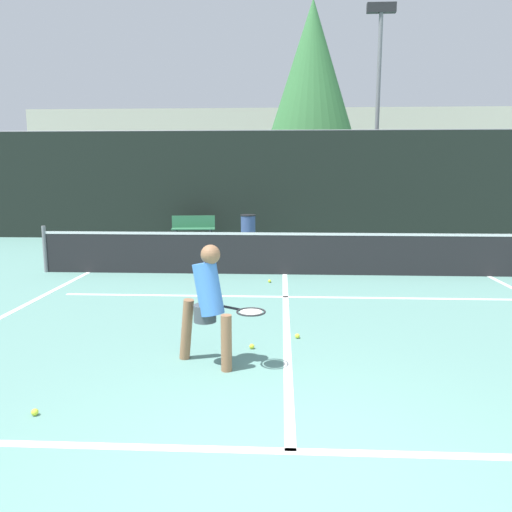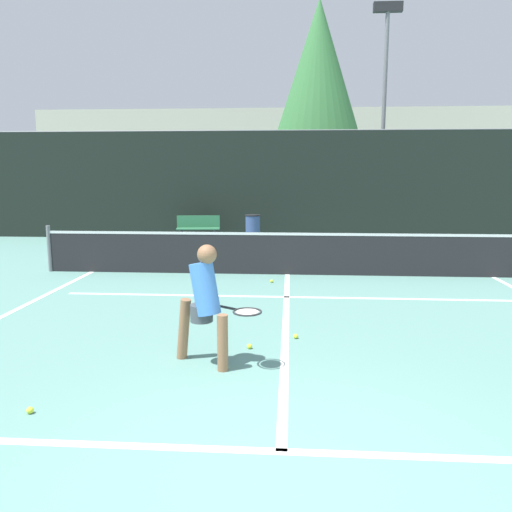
{
  "view_description": "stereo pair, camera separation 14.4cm",
  "coord_description": "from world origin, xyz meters",
  "px_view_note": "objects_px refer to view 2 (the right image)",
  "views": [
    {
      "loc": [
        -0.09,
        -3.38,
        2.26
      ],
      "look_at": [
        -0.49,
        4.45,
        0.95
      ],
      "focal_mm": 35.0,
      "sensor_mm": 36.0,
      "label": 1
    },
    {
      "loc": [
        0.05,
        -3.37,
        2.26
      ],
      "look_at": [
        -0.49,
        4.45,
        0.95
      ],
      "focal_mm": 35.0,
      "sensor_mm": 36.0,
      "label": 2
    }
  ],
  "objects_px": {
    "player_practicing": "(205,300)",
    "parked_car": "(261,211)",
    "courtside_bench": "(198,228)",
    "trash_bin": "(253,229)"
  },
  "relations": [
    {
      "from": "trash_bin",
      "to": "player_practicing",
      "type": "bearing_deg",
      "value": -88.76
    },
    {
      "from": "player_practicing",
      "to": "parked_car",
      "type": "relative_size",
      "value": 0.32
    },
    {
      "from": "courtside_bench",
      "to": "parked_car",
      "type": "xyz_separation_m",
      "value": [
        1.75,
        5.28,
        0.19
      ]
    },
    {
      "from": "trash_bin",
      "to": "courtside_bench",
      "type": "bearing_deg",
      "value": 169.51
    },
    {
      "from": "player_practicing",
      "to": "courtside_bench",
      "type": "distance_m",
      "value": 10.92
    },
    {
      "from": "player_practicing",
      "to": "courtside_bench",
      "type": "height_order",
      "value": "player_practicing"
    },
    {
      "from": "player_practicing",
      "to": "parked_car",
      "type": "xyz_separation_m",
      "value": [
        -0.31,
        15.99,
        -0.15
      ]
    },
    {
      "from": "courtside_bench",
      "to": "player_practicing",
      "type": "bearing_deg",
      "value": -85.6
    },
    {
      "from": "trash_bin",
      "to": "parked_car",
      "type": "bearing_deg",
      "value": 90.88
    },
    {
      "from": "courtside_bench",
      "to": "trash_bin",
      "type": "bearing_deg",
      "value": -17.01
    }
  ]
}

